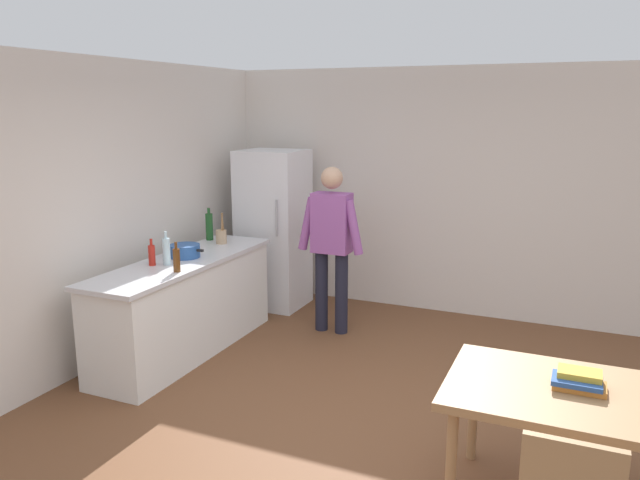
{
  "coord_description": "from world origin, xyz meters",
  "views": [
    {
      "loc": [
        1.35,
        -3.71,
        2.28
      ],
      "look_at": [
        -0.75,
        1.1,
        1.13
      ],
      "focal_mm": 34.49,
      "sensor_mm": 36.0,
      "label": 1
    }
  ],
  "objects_px": {
    "bottle_beer_brown": "(177,260)",
    "bottle_water_clear": "(166,251)",
    "refrigerator": "(274,229)",
    "bottle_wine_green": "(209,226)",
    "cooking_pot": "(185,251)",
    "book_stack": "(579,381)",
    "dining_table": "(576,404)",
    "bottle_sauce_red": "(152,255)",
    "person": "(332,239)",
    "utensil_jar": "(221,236)"
  },
  "relations": [
    {
      "from": "cooking_pot",
      "to": "bottle_sauce_red",
      "type": "xyz_separation_m",
      "value": [
        -0.09,
        -0.37,
        0.04
      ]
    },
    {
      "from": "bottle_sauce_red",
      "to": "bottle_beer_brown",
      "type": "bearing_deg",
      "value": -15.25
    },
    {
      "from": "person",
      "to": "bottle_wine_green",
      "type": "distance_m",
      "value": 1.32
    },
    {
      "from": "bottle_sauce_red",
      "to": "utensil_jar",
      "type": "bearing_deg",
      "value": 85.46
    },
    {
      "from": "dining_table",
      "to": "bottle_wine_green",
      "type": "height_order",
      "value": "bottle_wine_green"
    },
    {
      "from": "bottle_wine_green",
      "to": "book_stack",
      "type": "relative_size",
      "value": 1.19
    },
    {
      "from": "bottle_beer_brown",
      "to": "bottle_sauce_red",
      "type": "xyz_separation_m",
      "value": [
        -0.33,
        0.09,
        -0.01
      ]
    },
    {
      "from": "utensil_jar",
      "to": "bottle_water_clear",
      "type": "distance_m",
      "value": 0.93
    },
    {
      "from": "refrigerator",
      "to": "bottle_wine_green",
      "type": "distance_m",
      "value": 0.87
    },
    {
      "from": "bottle_beer_brown",
      "to": "cooking_pot",
      "type": "bearing_deg",
      "value": 118.25
    },
    {
      "from": "bottle_water_clear",
      "to": "bottle_sauce_red",
      "type": "xyz_separation_m",
      "value": [
        -0.11,
        -0.07,
        -0.03
      ]
    },
    {
      "from": "cooking_pot",
      "to": "bottle_beer_brown",
      "type": "height_order",
      "value": "bottle_beer_brown"
    },
    {
      "from": "dining_table",
      "to": "bottle_water_clear",
      "type": "distance_m",
      "value": 3.54
    },
    {
      "from": "refrigerator",
      "to": "bottle_sauce_red",
      "type": "distance_m",
      "value": 1.9
    },
    {
      "from": "person",
      "to": "bottle_sauce_red",
      "type": "distance_m",
      "value": 1.77
    },
    {
      "from": "bottle_water_clear",
      "to": "person",
      "type": "bearing_deg",
      "value": 49.85
    },
    {
      "from": "refrigerator",
      "to": "dining_table",
      "type": "bearing_deg",
      "value": -39.29
    },
    {
      "from": "bottle_water_clear",
      "to": "bottle_wine_green",
      "type": "height_order",
      "value": "bottle_wine_green"
    },
    {
      "from": "cooking_pot",
      "to": "book_stack",
      "type": "xyz_separation_m",
      "value": [
        3.43,
        -1.14,
        -0.17
      ]
    },
    {
      "from": "bottle_wine_green",
      "to": "book_stack",
      "type": "bearing_deg",
      "value": -27.17
    },
    {
      "from": "utensil_jar",
      "to": "book_stack",
      "type": "xyz_separation_m",
      "value": [
        3.44,
        -1.78,
        -0.18
      ]
    },
    {
      "from": "bottle_sauce_red",
      "to": "book_stack",
      "type": "xyz_separation_m",
      "value": [
        3.52,
        -0.77,
        -0.2
      ]
    },
    {
      "from": "refrigerator",
      "to": "dining_table",
      "type": "xyz_separation_m",
      "value": [
        3.3,
        -2.7,
        -0.23
      ]
    },
    {
      "from": "bottle_wine_green",
      "to": "utensil_jar",
      "type": "bearing_deg",
      "value": -25.16
    },
    {
      "from": "utensil_jar",
      "to": "bottle_beer_brown",
      "type": "height_order",
      "value": "utensil_jar"
    },
    {
      "from": "cooking_pot",
      "to": "bottle_beer_brown",
      "type": "distance_m",
      "value": 0.52
    },
    {
      "from": "person",
      "to": "bottle_beer_brown",
      "type": "xyz_separation_m",
      "value": [
        -0.83,
        -1.42,
        0.03
      ]
    },
    {
      "from": "person",
      "to": "dining_table",
      "type": "height_order",
      "value": "person"
    },
    {
      "from": "person",
      "to": "book_stack",
      "type": "height_order",
      "value": "person"
    },
    {
      "from": "person",
      "to": "bottle_wine_green",
      "type": "height_order",
      "value": "person"
    },
    {
      "from": "person",
      "to": "bottle_beer_brown",
      "type": "relative_size",
      "value": 6.54
    },
    {
      "from": "person",
      "to": "bottle_wine_green",
      "type": "bearing_deg",
      "value": -169.95
    },
    {
      "from": "dining_table",
      "to": "cooking_pot",
      "type": "xyz_separation_m",
      "value": [
        -3.43,
        1.18,
        0.29
      ]
    },
    {
      "from": "refrigerator",
      "to": "bottle_sauce_red",
      "type": "bearing_deg",
      "value": -96.59
    },
    {
      "from": "dining_table",
      "to": "bottle_water_clear",
      "type": "height_order",
      "value": "bottle_water_clear"
    },
    {
      "from": "person",
      "to": "bottle_sauce_red",
      "type": "xyz_separation_m",
      "value": [
        -1.17,
        -1.33,
        0.02
      ]
    },
    {
      "from": "bottle_water_clear",
      "to": "book_stack",
      "type": "relative_size",
      "value": 1.05
    },
    {
      "from": "cooking_pot",
      "to": "bottle_sauce_red",
      "type": "bearing_deg",
      "value": -103.47
    },
    {
      "from": "bottle_beer_brown",
      "to": "bottle_water_clear",
      "type": "distance_m",
      "value": 0.28
    },
    {
      "from": "refrigerator",
      "to": "bottle_wine_green",
      "type": "relative_size",
      "value": 5.29
    },
    {
      "from": "person",
      "to": "cooking_pot",
      "type": "bearing_deg",
      "value": -138.25
    },
    {
      "from": "bottle_beer_brown",
      "to": "bottle_sauce_red",
      "type": "height_order",
      "value": "bottle_beer_brown"
    },
    {
      "from": "person",
      "to": "bottle_water_clear",
      "type": "bearing_deg",
      "value": -130.15
    },
    {
      "from": "utensil_jar",
      "to": "bottle_water_clear",
      "type": "relative_size",
      "value": 1.07
    },
    {
      "from": "dining_table",
      "to": "bottle_sauce_red",
      "type": "relative_size",
      "value": 5.83
    },
    {
      "from": "utensil_jar",
      "to": "bottle_sauce_red",
      "type": "height_order",
      "value": "utensil_jar"
    },
    {
      "from": "bottle_wine_green",
      "to": "refrigerator",
      "type": "bearing_deg",
      "value": 66.19
    },
    {
      "from": "bottle_water_clear",
      "to": "book_stack",
      "type": "height_order",
      "value": "bottle_water_clear"
    },
    {
      "from": "bottle_sauce_red",
      "to": "person",
      "type": "bearing_deg",
      "value": 48.71
    },
    {
      "from": "bottle_sauce_red",
      "to": "book_stack",
      "type": "height_order",
      "value": "bottle_sauce_red"
    }
  ]
}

